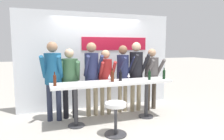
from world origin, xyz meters
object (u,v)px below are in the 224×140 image
Objects in this scene: person_center_left at (92,70)px; wine_glass_1 at (109,77)px; person_right at (136,68)px; wine_bottle_3 at (149,75)px; person_center_right at (123,70)px; person_left at (70,76)px; wine_glass_0 at (129,75)px; person_far_left at (53,72)px; wine_glass_2 at (150,73)px; person_far_right at (152,72)px; bar_stool at (116,113)px; tasting_table at (113,87)px; wine_bottle_1 at (112,76)px; wine_bottle_2 at (164,74)px; person_center at (106,75)px; wine_bottle_0 at (120,75)px; wine_bottle_4 at (55,80)px.

wine_glass_1 is (0.25, -0.61, -0.08)m from person_center_left.
person_right reaches higher than wine_bottle_3.
person_center_right is 6.78× the size of wine_bottle_3.
person_center_right is at bearing 7.88° from person_left.
wine_glass_0 is at bearing -15.30° from person_left.
person_far_left is 2.30m from wine_glass_2.
person_center_right is 1.05× the size of person_far_right.
bar_stool is at bearing -35.82° from person_far_left.
person_far_right reaches higher than tasting_table.
bar_stool is 0.93m from wine_bottle_1.
wine_bottle_2 reaches higher than wine_bottle_3.
wine_bottle_1 is at bearing -176.28° from wine_glass_0.
person_center is 0.51m from wine_bottle_0.
wine_glass_0 is at bearing 9.33° from wine_glass_1.
person_far_left is at bearing 176.22° from person_right.
bar_stool is at bearing -97.42° from wine_glass_1.
person_center is 6.34× the size of wine_bottle_3.
bar_stool is 1.38m from wine_bottle_4.
person_center_left is 1.11× the size of person_center.
person_right is at bearing 31.57° from wine_bottle_1.
person_center_left is 0.92m from wine_glass_0.
wine_bottle_4 is (-2.56, -0.58, 0.04)m from person_far_right.
wine_glass_1 is (0.78, -0.62, 0.03)m from person_left.
wine_bottle_4 is at bearing -176.95° from wine_bottle_1.
tasting_table is 15.57× the size of wine_glass_1.
person_right is (1.18, -0.03, 0.01)m from person_center_left.
wine_glass_2 is (1.02, 0.13, -0.01)m from wine_bottle_1.
person_far_left is at bearing 170.77° from person_center_right.
person_left is at bearing 163.48° from wine_bottle_2.
wine_bottle_3 is (0.90, -0.06, -0.02)m from wine_bottle_1.
person_right reaches higher than wine_bottle_2.
person_right reaches higher than person_far_right.
wine_glass_1 is at bearing -30.91° from person_left.
person_far_right is 6.43× the size of wine_bottle_3.
person_far_right is at bearing -4.83° from person_right.
bar_stool is 1.56m from wine_glass_2.
person_center_right is 5.96× the size of wine_bottle_1.
wine_bottle_4 is at bearing -173.41° from person_far_right.
bar_stool is at bearing -150.90° from wine_bottle_3.
person_center is 0.85m from person_right.
person_far_left is 1.74m from person_center_right.
person_center_left reaches higher than wine_bottle_3.
person_left is 1.20m from wine_bottle_0.
person_center is 0.57m from wine_glass_1.
wine_bottle_2 is at bearing -22.32° from person_center_left.
person_right is at bearing 95.69° from wine_bottle_3.
wine_bottle_0 is 1.49× the size of wine_glass_2.
wine_bottle_2 is (-0.01, -0.60, 0.04)m from person_far_right.
person_right reaches higher than bar_stool.
person_left is at bearing 149.07° from tasting_table.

